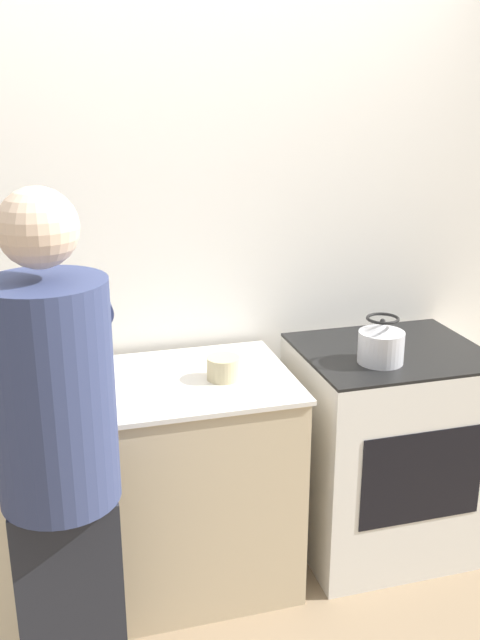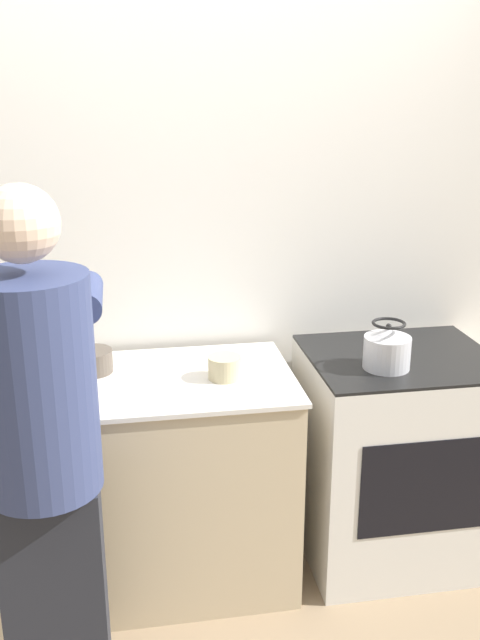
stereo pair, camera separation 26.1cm
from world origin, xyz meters
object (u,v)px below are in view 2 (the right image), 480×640
at_px(bowl_prep, 225,367).
at_px(canister_jar, 0,358).
at_px(cutting_board, 41,404).
at_px(kettle, 387,349).
at_px(knife, 24,404).
at_px(person, 42,446).
at_px(oven, 394,456).

bearing_deg(bowl_prep, canister_jar, 171.97).
xyz_separation_m(cutting_board, canister_jar, (-0.17, 0.26, 0.08)).
bearing_deg(kettle, knife, -176.06).
xyz_separation_m(person, bowl_prep, (0.63, 0.51, 0.00)).
distance_m(oven, person, 1.55).
bearing_deg(oven, knife, -171.98).
bearing_deg(cutting_board, oven, 7.38).
bearing_deg(person, cutting_board, 96.09).
distance_m(knife, canister_jar, 0.31).
xyz_separation_m(person, canister_jar, (-0.21, 0.63, 0.05)).
bearing_deg(knife, person, -47.98).
height_order(oven, kettle, kettle).
xyz_separation_m(bowl_prep, canister_jar, (-0.84, 0.12, 0.05)).
relative_size(knife, canister_jar, 1.07).
distance_m(oven, knife, 1.54).
xyz_separation_m(kettle, canister_jar, (-1.46, 0.19, -0.02)).
bearing_deg(canister_jar, kettle, -7.28).
xyz_separation_m(oven, kettle, (-0.11, -0.11, 0.54)).
height_order(person, bowl_prep, person).
xyz_separation_m(oven, knife, (-1.46, -0.21, 0.45)).
bearing_deg(canister_jar, cutting_board, -56.82).
bearing_deg(bowl_prep, knife, -167.49).
relative_size(knife, kettle, 1.02).
bearing_deg(bowl_prep, cutting_board, -168.43).
height_order(person, canister_jar, person).
bearing_deg(person, kettle, 19.43).
xyz_separation_m(kettle, bowl_prep, (-0.62, 0.07, -0.06)).
relative_size(oven, bowl_prep, 7.16).
height_order(oven, bowl_prep, bowl_prep).
distance_m(knife, kettle, 1.35).
relative_size(kettle, canister_jar, 1.04).
distance_m(oven, canister_jar, 1.66).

